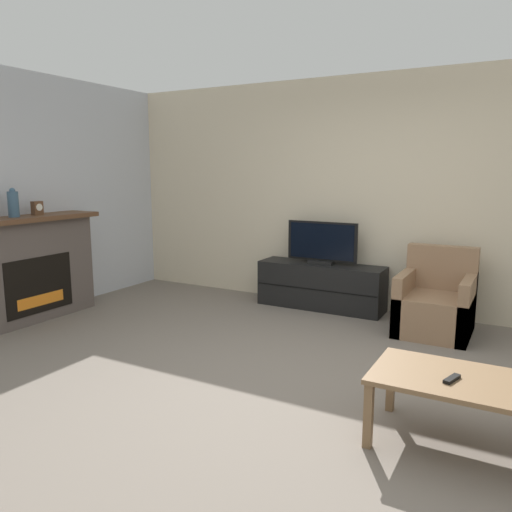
{
  "coord_description": "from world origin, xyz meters",
  "views": [
    {
      "loc": [
        1.51,
        -3.27,
        1.63
      ],
      "look_at": [
        -0.68,
        0.69,
        0.85
      ],
      "focal_mm": 35.0,
      "sensor_mm": 36.0,
      "label": 1
    }
  ],
  "objects_px": {
    "fireplace": "(28,268)",
    "coffee_table": "(456,386)",
    "mantel_vase_centre_left": "(13,203)",
    "mantel_clock": "(37,208)",
    "armchair": "(436,305)",
    "remote": "(452,379)",
    "tv": "(322,244)",
    "tv_stand": "(321,286)"
  },
  "relations": [
    {
      "from": "tv_stand",
      "to": "coffee_table",
      "type": "relative_size",
      "value": 1.57
    },
    {
      "from": "fireplace",
      "to": "mantel_clock",
      "type": "bearing_deg",
      "value": 83.74
    },
    {
      "from": "fireplace",
      "to": "tv",
      "type": "xyz_separation_m",
      "value": [
        2.6,
        2.01,
        0.18
      ]
    },
    {
      "from": "tv",
      "to": "armchair",
      "type": "relative_size",
      "value": 1.0
    },
    {
      "from": "fireplace",
      "to": "tv_stand",
      "type": "relative_size",
      "value": 1.07
    },
    {
      "from": "mantel_vase_centre_left",
      "to": "tv",
      "type": "relative_size",
      "value": 0.35
    },
    {
      "from": "mantel_clock",
      "to": "armchair",
      "type": "xyz_separation_m",
      "value": [
        3.94,
        1.55,
        -0.94
      ]
    },
    {
      "from": "fireplace",
      "to": "mantel_vase_centre_left",
      "type": "bearing_deg",
      "value": -82.03
    },
    {
      "from": "mantel_clock",
      "to": "tv",
      "type": "relative_size",
      "value": 0.17
    },
    {
      "from": "armchair",
      "to": "coffee_table",
      "type": "xyz_separation_m",
      "value": [
        0.46,
        -2.16,
        0.1
      ]
    },
    {
      "from": "mantel_clock",
      "to": "tv",
      "type": "xyz_separation_m",
      "value": [
        2.58,
        1.84,
        -0.45
      ]
    },
    {
      "from": "mantel_vase_centre_left",
      "to": "tv",
      "type": "bearing_deg",
      "value": 39.44
    },
    {
      "from": "mantel_clock",
      "to": "armchair",
      "type": "bearing_deg",
      "value": 21.47
    },
    {
      "from": "remote",
      "to": "coffee_table",
      "type": "bearing_deg",
      "value": 92.67
    },
    {
      "from": "fireplace",
      "to": "mantel_vase_centre_left",
      "type": "xyz_separation_m",
      "value": [
        0.02,
        -0.12,
        0.71
      ]
    },
    {
      "from": "tv",
      "to": "coffee_table",
      "type": "xyz_separation_m",
      "value": [
        1.82,
        -2.45,
        -0.39
      ]
    },
    {
      "from": "mantel_vase_centre_left",
      "to": "armchair",
      "type": "xyz_separation_m",
      "value": [
        3.94,
        1.83,
        -1.01
      ]
    },
    {
      "from": "fireplace",
      "to": "mantel_clock",
      "type": "height_order",
      "value": "mantel_clock"
    },
    {
      "from": "fireplace",
      "to": "coffee_table",
      "type": "relative_size",
      "value": 1.68
    },
    {
      "from": "fireplace",
      "to": "remote",
      "type": "xyz_separation_m",
      "value": [
        4.4,
        -0.51,
        -0.14
      ]
    },
    {
      "from": "mantel_vase_centre_left",
      "to": "armchair",
      "type": "relative_size",
      "value": 0.35
    },
    {
      "from": "mantel_clock",
      "to": "tv_stand",
      "type": "bearing_deg",
      "value": 35.55
    },
    {
      "from": "mantel_vase_centre_left",
      "to": "fireplace",
      "type": "bearing_deg",
      "value": 97.97
    },
    {
      "from": "tv_stand",
      "to": "armchair",
      "type": "height_order",
      "value": "armchair"
    },
    {
      "from": "tv",
      "to": "armchair",
      "type": "bearing_deg",
      "value": -12.34
    },
    {
      "from": "mantel_vase_centre_left",
      "to": "remote",
      "type": "relative_size",
      "value": 1.96
    },
    {
      "from": "tv",
      "to": "armchair",
      "type": "distance_m",
      "value": 1.47
    },
    {
      "from": "mantel_vase_centre_left",
      "to": "mantel_clock",
      "type": "relative_size",
      "value": 2.02
    },
    {
      "from": "fireplace",
      "to": "coffee_table",
      "type": "xyz_separation_m",
      "value": [
        4.42,
        -0.45,
        -0.2
      ]
    },
    {
      "from": "remote",
      "to": "tv",
      "type": "bearing_deg",
      "value": 142.71
    },
    {
      "from": "coffee_table",
      "to": "fireplace",
      "type": "bearing_deg",
      "value": 174.2
    },
    {
      "from": "fireplace",
      "to": "armchair",
      "type": "height_order",
      "value": "fireplace"
    },
    {
      "from": "coffee_table",
      "to": "remote",
      "type": "xyz_separation_m",
      "value": [
        -0.02,
        -0.06,
        0.07
      ]
    },
    {
      "from": "fireplace",
      "to": "mantel_vase_centre_left",
      "type": "relative_size",
      "value": 5.3
    },
    {
      "from": "fireplace",
      "to": "mantel_clock",
      "type": "distance_m",
      "value": 0.66
    },
    {
      "from": "tv_stand",
      "to": "coffee_table",
      "type": "xyz_separation_m",
      "value": [
        1.82,
        -2.46,
        0.11
      ]
    },
    {
      "from": "fireplace",
      "to": "tv_stand",
      "type": "xyz_separation_m",
      "value": [
        2.6,
        2.01,
        -0.31
      ]
    },
    {
      "from": "mantel_vase_centre_left",
      "to": "tv_stand",
      "type": "height_order",
      "value": "mantel_vase_centre_left"
    },
    {
      "from": "tv_stand",
      "to": "remote",
      "type": "xyz_separation_m",
      "value": [
        1.8,
        -2.52,
        0.18
      ]
    },
    {
      "from": "mantel_clock",
      "to": "remote",
      "type": "height_order",
      "value": "mantel_clock"
    },
    {
      "from": "armchair",
      "to": "remote",
      "type": "relative_size",
      "value": 5.52
    },
    {
      "from": "mantel_vase_centre_left",
      "to": "coffee_table",
      "type": "distance_m",
      "value": 4.51
    }
  ]
}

